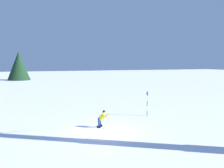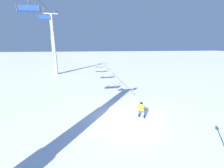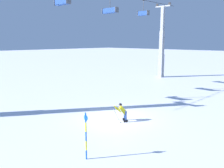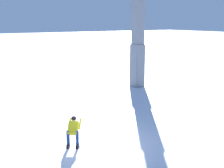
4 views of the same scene
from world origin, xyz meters
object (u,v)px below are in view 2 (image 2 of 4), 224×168
at_px(lift_tower_far, 54,49).
at_px(chairlift_seat_fourth, 44,17).
at_px(chairlift_seat_middle, 28,8).
at_px(skier_carving_main, 142,109).

distance_m(lift_tower_far, chairlift_seat_fourth, 6.81).
bearing_deg(lift_tower_far, chairlift_seat_middle, 180.00).
xyz_separation_m(lift_tower_far, chairlift_seat_middle, (-11.45, 0.00, 4.45)).
xyz_separation_m(chairlift_seat_middle, chairlift_seat_fourth, (6.49, 0.00, 0.21)).
bearing_deg(chairlift_seat_fourth, skier_carving_main, -147.24).
bearing_deg(chairlift_seat_middle, chairlift_seat_fourth, 0.00).
height_order(skier_carving_main, chairlift_seat_fourth, chairlift_seat_fourth).
bearing_deg(lift_tower_far, skier_carving_main, -154.19).
bearing_deg(chairlift_seat_middle, skier_carving_main, -131.42).
distance_m(lift_tower_far, chairlift_seat_middle, 12.29).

